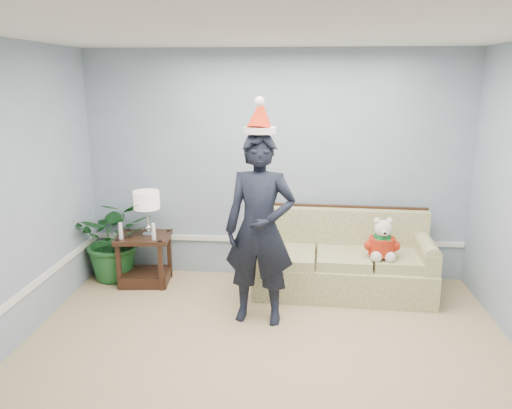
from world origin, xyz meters
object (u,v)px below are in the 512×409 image
Objects in this scene: table_lamp at (147,202)px; houseplant at (116,238)px; teddy_bear at (382,244)px; man at (260,230)px; sofa at (342,263)px; side_table at (145,264)px.

houseplant is (-0.44, 0.12, -0.49)m from table_lamp.
houseplant is at bearing 164.67° from table_lamp.
teddy_bear is at bearing -5.39° from table_lamp.
table_lamp is 0.53× the size of houseplant.
man reaches higher than houseplant.
table_lamp reaches higher than teddy_bear.
table_lamp is at bearing -15.33° from houseplant.
houseplant is at bearing 179.79° from sofa.
side_table is at bearing -177.75° from sofa.
teddy_bear is at bearing 30.33° from man.
teddy_bear is at bearing -6.85° from houseplant.
table_lamp is 1.16× the size of teddy_bear.
side_table is 0.77m from table_lamp.
table_lamp is at bearing 155.64° from man.
side_table is (-2.30, 0.02, -0.10)m from sofa.
sofa is 1.33m from man.
houseplant is (-0.38, 0.12, 0.27)m from side_table.
houseplant reaches higher than side_table.
side_table is 0.65× the size of houseplant.
teddy_bear reaches higher than side_table.
houseplant is 3.10m from teddy_bear.
man is (-0.88, -0.79, 0.61)m from sofa.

